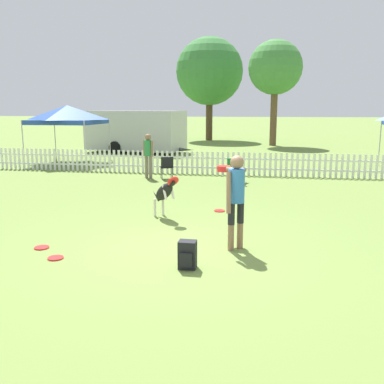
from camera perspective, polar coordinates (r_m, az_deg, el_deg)
ground_plane at (r=7.55m, az=-1.55°, el=-7.63°), size 240.00×240.00×0.00m
handler_person at (r=7.38m, az=5.75°, el=0.25°), size 0.62×1.09×1.65m
leaping_dog at (r=9.50m, az=-3.67°, el=0.02°), size 0.83×0.88×1.01m
frisbee_near_handler at (r=8.05m, az=-19.41°, el=-7.00°), size 0.26×0.26×0.02m
frisbee_near_dog at (r=10.27m, az=3.68°, el=-2.51°), size 0.26×0.26×0.02m
frisbee_midfield at (r=7.44m, az=-17.73°, el=-8.37°), size 0.26×0.26×0.02m
backpack_on_grass at (r=6.62m, az=-0.62°, el=-8.39°), size 0.27×0.25×0.44m
picket_fence at (r=15.84m, az=4.83°, el=3.81°), size 25.89×0.04×0.85m
folding_chair_blue_left at (r=14.88m, az=-3.38°, el=3.54°), size 0.56×0.57×0.79m
folding_chair_center at (r=14.15m, az=5.85°, el=3.18°), size 0.60×0.62×0.82m
canopy_tent_main at (r=20.05m, az=-16.28°, el=9.86°), size 2.84×2.84×2.56m
spectator_standing at (r=15.07m, az=-5.86°, el=5.36°), size 0.39×0.27×1.55m
equipment_trailer at (r=24.14m, az=-7.56°, el=8.13°), size 6.21×3.18×2.30m
tree_left_grove at (r=29.08m, az=11.05°, el=15.90°), size 3.47×3.47×6.75m
tree_right_grove at (r=33.49m, az=2.35°, el=15.74°), size 5.04×5.04×7.69m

